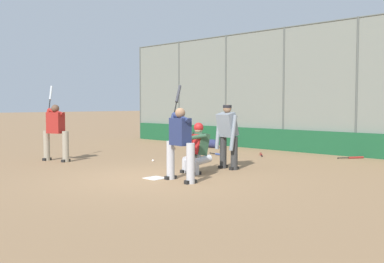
% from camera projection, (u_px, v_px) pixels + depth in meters
% --- Properties ---
extents(ground_plane, '(160.00, 160.00, 0.00)m').
position_uv_depth(ground_plane, '(155.00, 178.00, 10.36)').
color(ground_plane, '#93704C').
extents(home_plate_marker, '(0.43, 0.43, 0.01)m').
position_uv_depth(home_plate_marker, '(155.00, 178.00, 10.36)').
color(home_plate_marker, white).
rests_on(home_plate_marker, ground_plane).
extents(backstop_fence, '(19.50, 0.08, 4.53)m').
position_uv_depth(backstop_fence, '(318.00, 86.00, 15.53)').
color(backstop_fence, '#515651').
rests_on(backstop_fence, ground_plane).
extents(padding_wall, '(19.03, 0.18, 0.78)m').
position_uv_depth(padding_wall, '(316.00, 142.00, 15.58)').
color(padding_wall, '#19512D').
rests_on(padding_wall, ground_plane).
extents(bleachers_beyond, '(13.59, 1.95, 1.16)m').
position_uv_depth(bleachers_beyond, '(323.00, 137.00, 17.84)').
color(bleachers_beyond, slate).
rests_on(bleachers_beyond, ground_plane).
extents(batter_at_plate, '(0.97, 0.69, 2.16)m').
position_uv_depth(batter_at_plate, '(180.00, 141.00, 9.91)').
color(batter_at_plate, '#B7B7BC').
rests_on(batter_at_plate, ground_plane).
extents(catcher_behind_plate, '(0.68, 0.82, 1.26)m').
position_uv_depth(catcher_behind_plate, '(196.00, 147.00, 11.10)').
color(catcher_behind_plate, '#B7B7BC').
rests_on(catcher_behind_plate, ground_plane).
extents(umpire_home, '(0.69, 0.44, 1.70)m').
position_uv_depth(umpire_home, '(228.00, 135.00, 11.77)').
color(umpire_home, '#333333').
rests_on(umpire_home, ground_plane).
extents(batter_on_deck, '(1.16, 0.55, 2.28)m').
position_uv_depth(batter_on_deck, '(56.00, 130.00, 13.41)').
color(batter_on_deck, gray).
rests_on(batter_on_deck, ground_plane).
extents(spare_bat_near_backstop, '(0.52, 0.79, 0.07)m').
position_uv_depth(spare_bat_near_backstop, '(354.00, 158.00, 14.10)').
color(spare_bat_near_backstop, black).
rests_on(spare_bat_near_backstop, ground_plane).
extents(spare_bat_by_padding, '(0.61, 0.73, 0.07)m').
position_uv_depth(spare_bat_by_padding, '(261.00, 154.00, 15.00)').
color(spare_bat_by_padding, black).
rests_on(spare_bat_by_padding, ground_plane).
extents(spare_bat_third_base_side, '(0.79, 0.22, 0.07)m').
position_uv_depth(spare_bat_third_base_side, '(219.00, 154.00, 14.99)').
color(spare_bat_third_base_side, black).
rests_on(spare_bat_third_base_side, ground_plane).
extents(fielding_glove_on_dirt, '(0.34, 0.26, 0.12)m').
position_uv_depth(fielding_glove_on_dirt, '(171.00, 148.00, 16.99)').
color(fielding_glove_on_dirt, brown).
rests_on(fielding_glove_on_dirt, ground_plane).
extents(baseball_loose, '(0.07, 0.07, 0.07)m').
position_uv_depth(baseball_loose, '(153.00, 161.00, 13.29)').
color(baseball_loose, white).
rests_on(baseball_loose, ground_plane).
extents(equipment_bag_dugout_side, '(1.23, 0.33, 0.33)m').
position_uv_depth(equipment_bag_dugout_side, '(206.00, 143.00, 17.78)').
color(equipment_bag_dugout_side, navy).
rests_on(equipment_bag_dugout_side, ground_plane).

